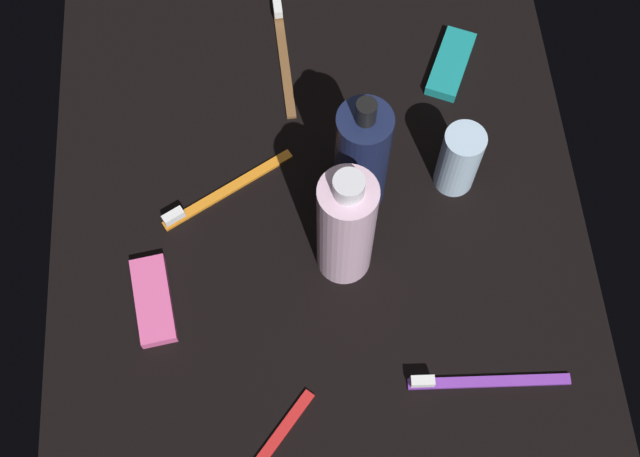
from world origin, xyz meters
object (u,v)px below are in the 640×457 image
Objects in this scene: toothbrush_orange at (220,193)px; snack_bar_teal at (451,64)px; bodywash_bottle at (346,227)px; deodorant_stick at (459,160)px; toothbrush_brown at (283,51)px; snack_bar_pink at (153,300)px; lotion_bottle at (362,158)px; toothbrush_purple at (479,381)px.

toothbrush_orange is 1.57× the size of snack_bar_teal.
bodywash_bottle is 17.70cm from deodorant_stick.
snack_bar_pink is at bearing 153.16° from toothbrush_brown.
snack_bar_pink is (-12.21, 24.82, -7.95)cm from lotion_bottle.
lotion_bottle is 1.90× the size of snack_bar_pink.
toothbrush_purple is 37.78cm from snack_bar_pink.
toothbrush_orange is 22.10cm from toothbrush_brown.
deodorant_stick reaches higher than snack_bar_pink.
lotion_bottle is 1.22× the size of toothbrush_orange.
snack_bar_teal is 1.00× the size of snack_bar_pink.
toothbrush_purple is at bearing -139.40° from bodywash_bottle.
bodywash_bottle reaches higher than toothbrush_orange.
snack_bar_teal is (25.92, -16.44, -8.50)cm from bodywash_bottle.
toothbrush_orange is 0.90× the size of toothbrush_brown.
lotion_bottle is 1.90× the size of snack_bar_teal.
toothbrush_orange is at bearing 156.30° from toothbrush_brown.
lotion_bottle is 28.78cm from snack_bar_pink.
snack_bar_pink is (-3.63, 22.22, -8.50)cm from bodywash_bottle.
lotion_bottle is at bearing 94.14° from deodorant_stick.
lotion_bottle reaches higher than deodorant_stick.
deodorant_stick is at bearing -78.60° from snack_bar_pink.
toothbrush_brown is at bearing 43.97° from deodorant_stick.
toothbrush_brown is (29.82, 5.29, -8.64)cm from bodywash_bottle.
toothbrush_purple reaches higher than snack_bar_pink.
snack_bar_pink is (-13.22, 8.05, 0.14)cm from toothbrush_orange.
toothbrush_brown reaches higher than snack_bar_teal.
toothbrush_purple is at bearing -159.63° from snack_bar_teal.
toothbrush_purple is (-15.81, -13.55, -8.64)cm from bodywash_bottle.
deodorant_stick is 25.65cm from toothbrush_purple.
deodorant_stick reaches higher than snack_bar_teal.
snack_bar_teal is 48.66cm from snack_bar_pink.
bodywash_bottle reaches higher than toothbrush_brown.
deodorant_stick is at bearing -162.80° from snack_bar_teal.
toothbrush_brown is at bearing 20.39° from lotion_bottle.
bodywash_bottle is (-8.58, 2.60, 0.55)cm from lotion_bottle.
snack_bar_pink is at bearing 71.20° from toothbrush_purple.
toothbrush_brown is at bearing -23.70° from toothbrush_orange.
bodywash_bottle is 24.07cm from snack_bar_pink.
toothbrush_purple is at bearing -157.57° from toothbrush_brown.
toothbrush_brown is 1.73× the size of snack_bar_pink.
toothbrush_purple reaches higher than snack_bar_teal.
snack_bar_pink is at bearing 99.28° from bodywash_bottle.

